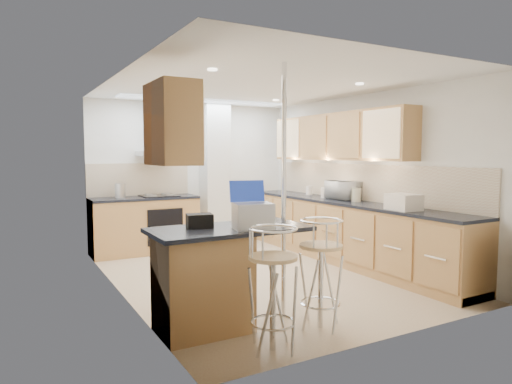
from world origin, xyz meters
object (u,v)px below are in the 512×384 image
bar_stool_end (321,273)px  bar_stool_near (273,288)px  microwave (344,190)px  laptop (253,216)px  bread_bin (404,202)px

bar_stool_end → bar_stool_near: bearing=130.4°
microwave → bar_stool_near: size_ratio=0.50×
bar_stool_near → laptop: bearing=82.6°
microwave → laptop: size_ratio=1.50×
laptop → bar_stool_near: 0.71m
laptop → bar_stool_near: (-0.07, -0.46, -0.54)m
bar_stool_near → bar_stool_end: 0.67m
bar_stool_end → bread_bin: 1.99m
bar_stool_end → bread_bin: (1.80, 0.70, 0.51)m
laptop → bar_stool_end: 0.83m
bar_stool_near → bread_bin: (2.44, 0.90, 0.50)m
microwave → bread_bin: microwave is taller
microwave → bread_bin: 1.42m
laptop → bread_bin: 2.42m
bar_stool_near → bread_bin: size_ratio=2.71×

